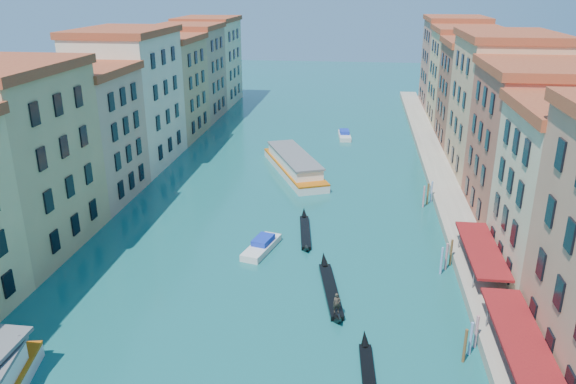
{
  "coord_description": "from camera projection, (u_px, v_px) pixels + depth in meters",
  "views": [
    {
      "loc": [
        9.72,
        -12.22,
        27.28
      ],
      "look_at": [
        2.48,
        44.16,
        6.08
      ],
      "focal_mm": 35.0,
      "sensor_mm": 36.0,
      "label": 1
    }
  ],
  "objects": [
    {
      "name": "gondola_fore",
      "position": [
        331.0,
        289.0,
        52.53
      ],
      "size": [
        3.26,
        12.65,
        2.53
      ],
      "rotation": [
        0.0,
        0.0,
        0.18
      ],
      "color": "black",
      "rests_on": "ground"
    },
    {
      "name": "right_bank_palazzos",
      "position": [
        510.0,
        122.0,
        75.47
      ],
      "size": [
        12.8,
        128.4,
        21.0
      ],
      "color": "maroon",
      "rests_on": "ground"
    },
    {
      "name": "motorboat_mid",
      "position": [
        262.0,
        246.0,
        60.92
      ],
      "size": [
        3.62,
        6.82,
        1.35
      ],
      "rotation": [
        0.0,
        0.0,
        -0.25
      ],
      "color": "silver",
      "rests_on": "ground"
    },
    {
      "name": "vaporetto_far",
      "position": [
        294.0,
        164.0,
        85.54
      ],
      "size": [
        12.03,
        20.16,
        2.97
      ],
      "rotation": [
        0.0,
        0.0,
        0.4
      ],
      "color": "silver",
      "rests_on": "ground"
    },
    {
      "name": "left_bank_palazzos",
      "position": [
        113.0,
        111.0,
        81.87
      ],
      "size": [
        12.8,
        128.4,
        21.0
      ],
      "color": "beige",
      "rests_on": "ground"
    },
    {
      "name": "restaurant_awnings",
      "position": [
        526.0,
        349.0,
        39.73
      ],
      "size": [
        3.2,
        44.55,
        3.12
      ],
      "color": "maroon",
      "rests_on": "ground"
    },
    {
      "name": "mooring_poles_right",
      "position": [
        465.0,
        320.0,
        46.08
      ],
      "size": [
        1.44,
        54.24,
        3.2
      ],
      "color": "brown",
      "rests_on": "ground"
    },
    {
      "name": "gondola_far",
      "position": [
        305.0,
        231.0,
        65.11
      ],
      "size": [
        2.33,
        11.47,
        1.62
      ],
      "rotation": [
        0.0,
        0.0,
        0.13
      ],
      "color": "black",
      "rests_on": "ground"
    },
    {
      "name": "quay",
      "position": [
        443.0,
        184.0,
        79.65
      ],
      "size": [
        4.0,
        140.0,
        1.0
      ],
      "primitive_type": "cube",
      "color": "gray",
      "rests_on": "ground"
    },
    {
      "name": "gondola_right",
      "position": [
        369.0,
        379.0,
        40.61
      ],
      "size": [
        1.48,
        10.45,
        2.08
      ],
      "rotation": [
        0.0,
        0.0,
        0.07
      ],
      "color": "black",
      "rests_on": "ground"
    },
    {
      "name": "motorboat_far",
      "position": [
        345.0,
        135.0,
        105.36
      ],
      "size": [
        2.72,
        6.75,
        1.36
      ],
      "rotation": [
        0.0,
        0.0,
        0.1
      ],
      "color": "silver",
      "rests_on": "ground"
    }
  ]
}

